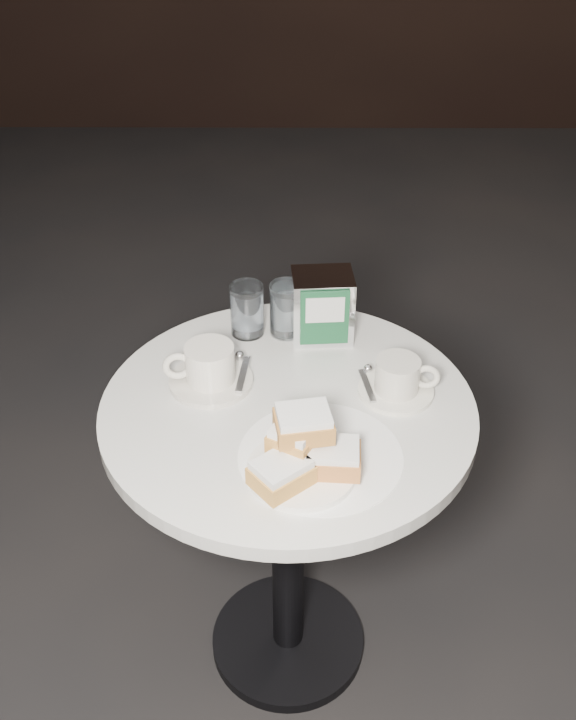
{
  "coord_description": "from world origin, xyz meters",
  "views": [
    {
      "loc": [
        0.01,
        -1.16,
        1.69
      ],
      "look_at": [
        0.0,
        0.02,
        0.83
      ],
      "focal_mm": 40.0,
      "sensor_mm": 36.0,
      "label": 1
    }
  ],
  "objects_px": {
    "water_glass_right": "(287,310)",
    "napkin_dispenser": "(322,306)",
    "water_glass_left": "(247,310)",
    "beignet_plate": "(303,454)",
    "coffee_cup_left": "(209,368)",
    "cafe_table": "(288,480)",
    "coffee_cup_right": "(398,379)"
  },
  "relations": [
    {
      "from": "cafe_table",
      "to": "water_glass_left",
      "type": "height_order",
      "value": "water_glass_left"
    },
    {
      "from": "cafe_table",
      "to": "coffee_cup_right",
      "type": "height_order",
      "value": "coffee_cup_right"
    },
    {
      "from": "coffee_cup_left",
      "to": "napkin_dispenser",
      "type": "distance_m",
      "value": 0.27
    },
    {
      "from": "water_glass_left",
      "to": "water_glass_right",
      "type": "bearing_deg",
      "value": 1.3
    },
    {
      "from": "water_glass_right",
      "to": "napkin_dispenser",
      "type": "xyz_separation_m",
      "value": [
        0.07,
        -0.01,
        0.02
      ]
    },
    {
      "from": "cafe_table",
      "to": "coffee_cup_left",
      "type": "distance_m",
      "value": 0.28
    },
    {
      "from": "coffee_cup_left",
      "to": "coffee_cup_right",
      "type": "xyz_separation_m",
      "value": [
        0.35,
        -0.03,
        -0.0
      ]
    },
    {
      "from": "beignet_plate",
      "to": "napkin_dispenser",
      "type": "distance_m",
      "value": 0.41
    },
    {
      "from": "beignet_plate",
      "to": "napkin_dispenser",
      "type": "relative_size",
      "value": 1.67
    },
    {
      "from": "water_glass_left",
      "to": "coffee_cup_right",
      "type": "bearing_deg",
      "value": -34.88
    },
    {
      "from": "water_glass_right",
      "to": "coffee_cup_left",
      "type": "bearing_deg",
      "value": -129.53
    },
    {
      "from": "coffee_cup_right",
      "to": "cafe_table",
      "type": "bearing_deg",
      "value": -165.27
    },
    {
      "from": "beignet_plate",
      "to": "coffee_cup_left",
      "type": "distance_m",
      "value": 0.3
    },
    {
      "from": "coffee_cup_right",
      "to": "water_glass_right",
      "type": "height_order",
      "value": "water_glass_right"
    },
    {
      "from": "water_glass_left",
      "to": "cafe_table",
      "type": "bearing_deg",
      "value": -70.02
    },
    {
      "from": "coffee_cup_right",
      "to": "water_glass_left",
      "type": "height_order",
      "value": "water_glass_left"
    },
    {
      "from": "coffee_cup_left",
      "to": "napkin_dispenser",
      "type": "relative_size",
      "value": 1.3
    },
    {
      "from": "coffee_cup_right",
      "to": "water_glass_right",
      "type": "relative_size",
      "value": 1.39
    },
    {
      "from": "water_glass_left",
      "to": "napkin_dispenser",
      "type": "height_order",
      "value": "napkin_dispenser"
    },
    {
      "from": "water_glass_left",
      "to": "coffee_cup_left",
      "type": "bearing_deg",
      "value": -110.17
    },
    {
      "from": "coffee_cup_left",
      "to": "coffee_cup_right",
      "type": "height_order",
      "value": "coffee_cup_left"
    },
    {
      "from": "cafe_table",
      "to": "beignet_plate",
      "type": "distance_m",
      "value": 0.31
    },
    {
      "from": "beignet_plate",
      "to": "water_glass_right",
      "type": "xyz_separation_m",
      "value": [
        -0.03,
        0.42,
        0.01
      ]
    },
    {
      "from": "beignet_plate",
      "to": "coffee_cup_left",
      "type": "bearing_deg",
      "value": 125.59
    },
    {
      "from": "coffee_cup_left",
      "to": "water_glass_right",
      "type": "bearing_deg",
      "value": 41.24
    },
    {
      "from": "beignet_plate",
      "to": "napkin_dispenser",
      "type": "xyz_separation_m",
      "value": [
        0.04,
        0.41,
        0.03
      ]
    },
    {
      "from": "water_glass_left",
      "to": "water_glass_right",
      "type": "height_order",
      "value": "water_glass_right"
    },
    {
      "from": "beignet_plate",
      "to": "coffee_cup_left",
      "type": "relative_size",
      "value": 1.29
    },
    {
      "from": "cafe_table",
      "to": "napkin_dispenser",
      "type": "xyz_separation_m",
      "value": [
        0.07,
        0.22,
        0.27
      ]
    },
    {
      "from": "cafe_table",
      "to": "coffee_cup_right",
      "type": "relative_size",
      "value": 4.72
    },
    {
      "from": "water_glass_right",
      "to": "beignet_plate",
      "type": "bearing_deg",
      "value": -85.94
    },
    {
      "from": "coffee_cup_left",
      "to": "napkin_dispenser",
      "type": "height_order",
      "value": "napkin_dispenser"
    }
  ]
}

